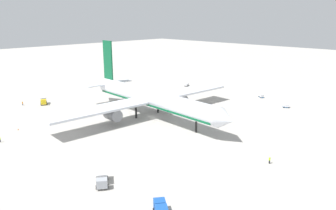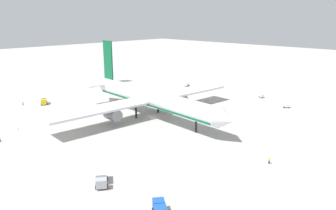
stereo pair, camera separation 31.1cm
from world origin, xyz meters
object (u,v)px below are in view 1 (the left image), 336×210
Objects in this scene: ground_worker_1 at (270,160)px; ground_worker_0 at (23,103)px; ground_worker_2 at (0,139)px; baggage_cart_1 at (187,85)px; baggage_cart_0 at (261,96)px; airliner at (150,98)px; baggage_cart_2 at (286,106)px; traffic_cone_0 at (18,129)px; service_truck_0 at (44,101)px; traffic_cone_3 at (119,90)px; traffic_cone_2 at (136,91)px; service_truck_1 at (102,178)px.

ground_worker_0 is at bearing -168.76° from ground_worker_1.
baggage_cart_1 is at bearing 97.93° from ground_worker_2.
ground_worker_2 reaches higher than baggage_cart_0.
baggage_cart_2 is at bearing 56.79° from airliner.
airliner is 137.54× the size of traffic_cone_0.
ground_worker_1 is (92.96, 12.60, -0.56)m from service_truck_0.
baggage_cart_0 is 5.63× the size of traffic_cone_3.
traffic_cone_3 is at bearing 81.47° from ground_worker_0.
baggage_cart_1 is at bearing 73.11° from traffic_cone_2.
ground_worker_1 is at bearing 33.35° from ground_worker_2.
baggage_cart_0 is 0.88× the size of baggage_cart_1.
ground_worker_0 reaches higher than baggage_cart_0.
baggage_cart_0 is 5.63× the size of traffic_cone_2.
ground_worker_1 is (75.04, -55.25, 0.15)m from baggage_cart_1.
service_truck_0 is 92.44m from baggage_cart_0.
ground_worker_0 is (-62.01, -79.04, -0.01)m from baggage_cart_0.
airliner is 50.20m from service_truck_1.
airliner reaches higher than baggage_cart_0.
service_truck_1 is 91.41m from traffic_cone_3.
baggage_cart_0 reaches higher than traffic_cone_2.
airliner is at bearing 64.16° from traffic_cone_0.
ground_worker_2 reaches higher than ground_worker_0.
ground_worker_0 is at bearing -151.75° from airliner.
baggage_cart_1 is 1.99× the size of ground_worker_1.
ground_worker_1 is at bearing -7.25° from airliner.
airliner reaches higher than traffic_cone_3.
ground_worker_1 reaches higher than traffic_cone_2.
baggage_cart_0 is at bearing 75.04° from airliner.
airliner reaches higher than ground_worker_2.
service_truck_1 reaches higher than ground_worker_2.
baggage_cart_1 is (17.92, 67.85, -0.71)m from service_truck_0.
ground_worker_2 is at bearing -72.60° from traffic_cone_2.
baggage_cart_1 is 2.16× the size of ground_worker_2.
service_truck_0 is at bearing -138.69° from baggage_cart_2.
traffic_cone_0 is at bearing -119.92° from baggage_cart_2.
service_truck_0 is at bearing -156.42° from airliner.
baggage_cart_0 is at bearing 75.29° from ground_worker_2.
traffic_cone_2 is (9.71, 40.81, -1.19)m from service_truck_0.
traffic_cone_0 is (-18.94, -39.10, -6.32)m from airliner.
traffic_cone_3 is at bearing -158.92° from baggage_cart_2.
baggage_cart_0 is 1.74× the size of ground_worker_1.
baggage_cart_2 reaches higher than traffic_cone_2.
ground_worker_2 is 2.98× the size of traffic_cone_2.
baggage_cart_2 is at bearing -28.23° from baggage_cart_0.
baggage_cart_0 is at bearing 98.90° from service_truck_1.
service_truck_0 reaches higher than ground_worker_0.
ground_worker_2 is at bearing -41.84° from service_truck_0.
airliner is 12.46× the size of service_truck_1.
airliner is 54.29m from baggage_cart_2.
baggage_cart_2 is 1.82× the size of ground_worker_0.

